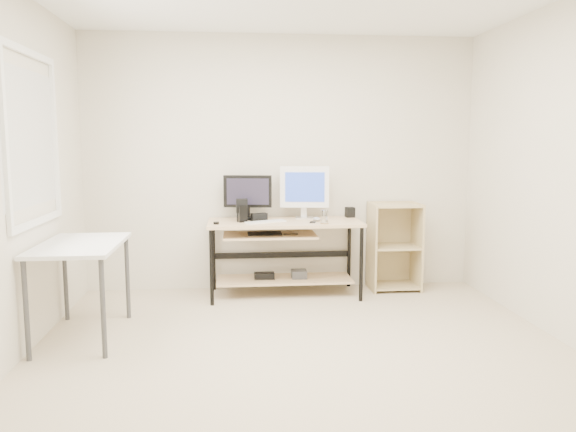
# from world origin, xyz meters

# --- Properties ---
(room) EXTENTS (4.01, 4.01, 2.62)m
(room) POSITION_xyz_m (-0.14, 0.04, 1.32)
(room) COLOR #C5B497
(room) RESTS_ON ground
(desk) EXTENTS (1.50, 0.65, 0.75)m
(desk) POSITION_xyz_m (-0.03, 1.66, 0.54)
(desk) COLOR #D6B687
(desk) RESTS_ON ground
(side_table) EXTENTS (0.60, 1.00, 0.75)m
(side_table) POSITION_xyz_m (-1.68, 0.60, 0.67)
(side_table) COLOR white
(side_table) RESTS_ON ground
(shelf_unit) EXTENTS (0.50, 0.40, 0.90)m
(shelf_unit) POSITION_xyz_m (1.15, 1.82, 0.45)
(shelf_unit) COLOR tan
(shelf_unit) RESTS_ON ground
(black_monitor) EXTENTS (0.48, 0.20, 0.44)m
(black_monitor) POSITION_xyz_m (-0.36, 1.83, 1.00)
(black_monitor) COLOR black
(black_monitor) RESTS_ON desk
(white_imac) EXTENTS (0.50, 0.16, 0.53)m
(white_imac) POSITION_xyz_m (0.22, 1.82, 1.06)
(white_imac) COLOR silver
(white_imac) RESTS_ON desk
(keyboard) EXTENTS (0.41, 0.27, 0.01)m
(keyboard) POSITION_xyz_m (-0.19, 1.57, 0.76)
(keyboard) COLOR white
(keyboard) RESTS_ON desk
(mouse) EXTENTS (0.10, 0.13, 0.04)m
(mouse) POSITION_xyz_m (0.31, 1.63, 0.77)
(mouse) COLOR #A9A9AE
(mouse) RESTS_ON desk
(center_speaker) EXTENTS (0.17, 0.11, 0.08)m
(center_speaker) POSITION_xyz_m (-0.25, 1.67, 0.79)
(center_speaker) COLOR black
(center_speaker) RESTS_ON desk
(speaker_left) EXTENTS (0.11, 0.11, 0.22)m
(speaker_left) POSITION_xyz_m (-0.42, 1.67, 0.87)
(speaker_left) COLOR black
(speaker_left) RESTS_ON desk
(speaker_right) EXTENTS (0.10, 0.10, 0.10)m
(speaker_right) POSITION_xyz_m (0.70, 1.86, 0.80)
(speaker_right) COLOR black
(speaker_right) RESTS_ON desk
(audio_controller) EXTENTS (0.09, 0.08, 0.16)m
(audio_controller) POSITION_xyz_m (-0.41, 1.61, 0.83)
(audio_controller) COLOR black
(audio_controller) RESTS_ON desk
(volume_puck) EXTENTS (0.07, 0.07, 0.02)m
(volume_puck) POSITION_xyz_m (-0.66, 1.50, 0.76)
(volume_puck) COLOR black
(volume_puck) RESTS_ON desk
(smartphone) EXTENTS (0.08, 0.11, 0.01)m
(smartphone) POSITION_xyz_m (0.26, 1.52, 0.75)
(smartphone) COLOR black
(smartphone) RESTS_ON desk
(coaster) EXTENTS (0.10, 0.10, 0.01)m
(coaster) POSITION_xyz_m (0.36, 1.42, 0.75)
(coaster) COLOR #AF834F
(coaster) RESTS_ON desk
(drinking_glass) EXTENTS (0.08, 0.08, 0.13)m
(drinking_glass) POSITION_xyz_m (0.36, 1.42, 0.82)
(drinking_glass) COLOR white
(drinking_glass) RESTS_ON coaster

